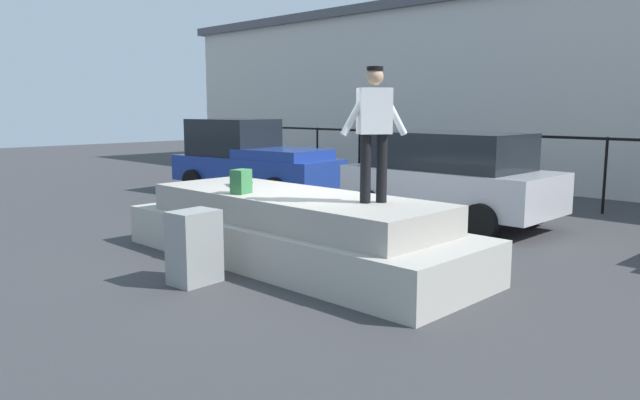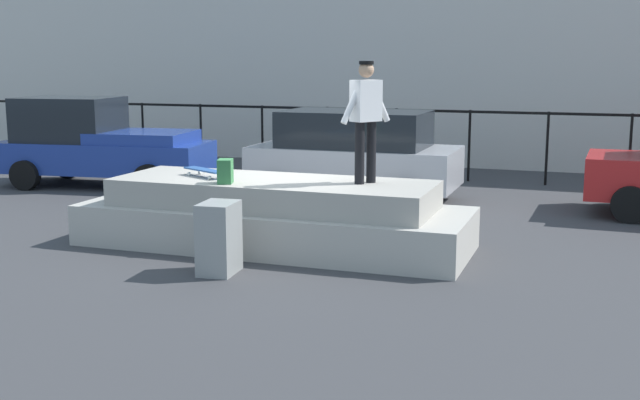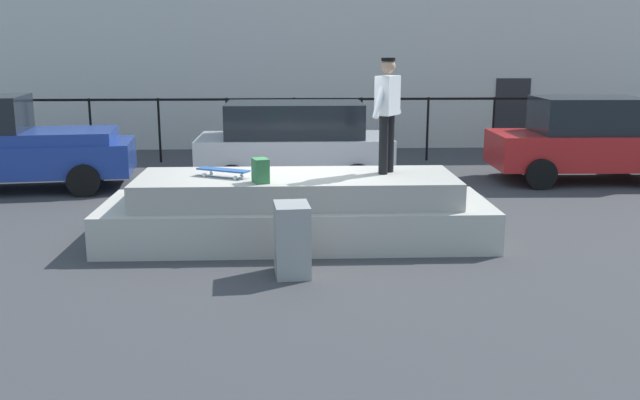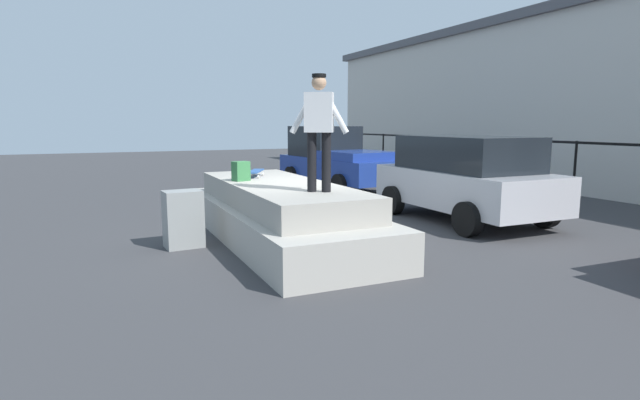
# 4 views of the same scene
# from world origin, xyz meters

# --- Properties ---
(ground_plane) EXTENTS (60.00, 60.00, 0.00)m
(ground_plane) POSITION_xyz_m (0.00, 0.00, 0.00)
(ground_plane) COLOR #38383A
(concrete_ledge) EXTENTS (5.84, 2.00, 1.01)m
(concrete_ledge) POSITION_xyz_m (-0.02, -0.48, 0.46)
(concrete_ledge) COLOR #ADA89E
(concrete_ledge) RESTS_ON ground_plane
(skateboarder) EXTENTS (0.56, 0.80, 1.74)m
(skateboarder) POSITION_xyz_m (1.36, -0.32, 2.02)
(skateboarder) COLOR black
(skateboarder) RESTS_ON concrete_ledge
(skateboard) EXTENTS (0.83, 0.56, 0.12)m
(skateboard) POSITION_xyz_m (-1.11, -0.55, 1.11)
(skateboard) COLOR #264C8C
(skateboard) RESTS_ON concrete_ledge
(backpack) EXTENTS (0.28, 0.33, 0.35)m
(backpack) POSITION_xyz_m (-0.54, -1.00, 1.18)
(backpack) COLOR #33723F
(backpack) RESTS_ON concrete_ledge
(car_blue_pickup_near) EXTENTS (4.77, 2.38, 1.94)m
(car_blue_pickup_near) POSITION_xyz_m (-5.90, 3.50, 0.94)
(car_blue_pickup_near) COLOR navy
(car_blue_pickup_near) RESTS_ON ground_plane
(car_silver_hatchback_mid) EXTENTS (4.02, 2.17, 1.77)m
(car_silver_hatchback_mid) POSITION_xyz_m (-0.02, 3.67, 0.94)
(car_silver_hatchback_mid) COLOR #B7B7BC
(car_silver_hatchback_mid) RESTS_ON ground_plane
(utility_box) EXTENTS (0.49, 0.64, 0.94)m
(utility_box) POSITION_xyz_m (-0.10, -2.12, 0.47)
(utility_box) COLOR gray
(utility_box) RESTS_ON ground_plane
(fence_row) EXTENTS (24.06, 0.06, 1.63)m
(fence_row) POSITION_xyz_m (-0.00, 6.91, 1.12)
(fence_row) COLOR black
(fence_row) RESTS_ON ground_plane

